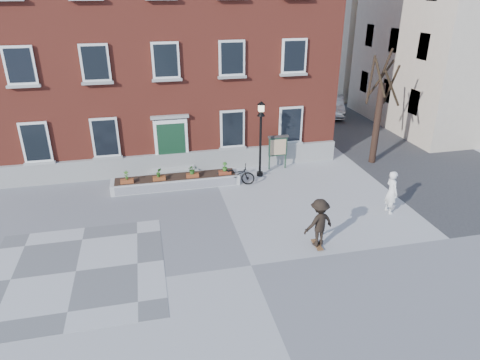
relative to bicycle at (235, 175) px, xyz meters
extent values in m
plane|color=#9C9C9F|center=(-0.88, -6.82, -0.51)|extent=(100.00, 100.00, 0.00)
cube|color=#5E5F61|center=(-6.88, -5.82, -0.51)|extent=(6.00, 6.00, 0.01)
imported|color=black|center=(0.00, 0.00, 0.00)|extent=(2.07, 1.21, 1.03)
imported|color=#B3B6B8|center=(9.91, 10.71, 0.21)|extent=(2.89, 4.64, 1.44)
imported|color=white|center=(5.94, -4.31, 0.44)|extent=(0.47, 0.71, 1.91)
cube|color=maroon|center=(-2.88, 7.18, 5.49)|extent=(18.00, 10.00, 12.00)
cube|color=#969591|center=(-2.88, 2.06, 0.04)|extent=(18.00, 0.24, 1.10)
cube|color=#979692|center=(-2.88, 1.93, -0.41)|extent=(2.60, 0.80, 0.20)
cube|color=#A7A6A2|center=(-2.88, 2.08, -0.21)|extent=(2.20, 0.50, 0.20)
cube|color=white|center=(-2.88, 2.10, 1.14)|extent=(1.70, 0.12, 2.50)
cube|color=#143720|center=(-2.88, 2.05, 1.04)|extent=(1.40, 0.06, 2.30)
cube|color=#9C9C97|center=(-2.88, 2.06, 2.54)|extent=(1.90, 0.25, 0.15)
cube|color=white|center=(-9.28, 2.08, 1.69)|extent=(1.30, 0.10, 2.00)
cube|color=black|center=(-9.28, 2.03, 1.69)|extent=(1.08, 0.04, 1.78)
cube|color=#AAABA5|center=(-9.28, 2.02, 0.63)|extent=(1.44, 0.20, 0.12)
cube|color=white|center=(-9.28, 2.08, 5.29)|extent=(1.30, 0.10, 1.70)
cube|color=black|center=(-9.28, 2.03, 5.29)|extent=(1.08, 0.04, 1.48)
cube|color=#ACABA6|center=(-9.28, 2.02, 4.38)|extent=(1.44, 0.20, 0.12)
cube|color=#989893|center=(-9.28, 2.02, 7.98)|extent=(1.44, 0.20, 0.12)
cube|color=silver|center=(-6.08, 2.08, 1.69)|extent=(1.30, 0.10, 2.00)
cube|color=black|center=(-6.08, 2.03, 1.69)|extent=(1.08, 0.04, 1.78)
cube|color=#9B9B96|center=(-6.08, 2.02, 0.63)|extent=(1.44, 0.20, 0.12)
cube|color=silver|center=(-6.08, 2.08, 5.29)|extent=(1.30, 0.10, 1.70)
cube|color=black|center=(-6.08, 2.03, 5.29)|extent=(1.08, 0.04, 1.48)
cube|color=gray|center=(-6.08, 2.02, 4.38)|extent=(1.44, 0.20, 0.12)
cube|color=white|center=(-2.88, 2.08, 5.29)|extent=(1.30, 0.10, 1.70)
cube|color=black|center=(-2.88, 2.03, 5.29)|extent=(1.08, 0.04, 1.48)
cube|color=#9D9C98|center=(-2.88, 2.02, 4.38)|extent=(1.44, 0.20, 0.12)
cube|color=silver|center=(0.32, 2.08, 1.69)|extent=(1.30, 0.10, 2.00)
cube|color=black|center=(0.32, 2.03, 1.69)|extent=(1.08, 0.04, 1.78)
cube|color=#9E9E99|center=(0.32, 2.02, 0.63)|extent=(1.44, 0.20, 0.12)
cube|color=white|center=(0.32, 2.08, 5.29)|extent=(1.30, 0.10, 1.70)
cube|color=black|center=(0.32, 2.03, 5.29)|extent=(1.08, 0.04, 1.48)
cube|color=gray|center=(0.32, 2.02, 4.38)|extent=(1.44, 0.20, 0.12)
cube|color=silver|center=(3.52, 2.08, 1.69)|extent=(1.30, 0.10, 2.00)
cube|color=black|center=(3.52, 2.03, 1.69)|extent=(1.08, 0.04, 1.78)
cube|color=#A1A19C|center=(3.52, 2.02, 0.63)|extent=(1.44, 0.20, 0.12)
cube|color=white|center=(3.52, 2.08, 5.29)|extent=(1.30, 0.10, 1.70)
cube|color=black|center=(3.52, 2.03, 5.29)|extent=(1.08, 0.04, 1.48)
cube|color=#9C9C97|center=(3.52, 2.02, 4.38)|extent=(1.44, 0.20, 0.12)
cube|color=silver|center=(-2.88, 0.38, -0.26)|extent=(6.20, 1.10, 0.50)
cube|color=silver|center=(-2.88, -0.18, -0.26)|extent=(5.80, 0.02, 0.40)
cube|color=black|center=(-2.88, 0.38, -0.01)|extent=(5.80, 0.90, 0.06)
cube|color=brown|center=(-5.18, 0.13, 0.09)|extent=(0.60, 0.25, 0.20)
imported|color=#3A6E21|center=(-5.18, 0.13, 0.41)|extent=(0.24, 0.24, 0.45)
cube|color=brown|center=(-3.68, 0.13, 0.09)|extent=(0.60, 0.25, 0.20)
imported|color=#2B5E1C|center=(-3.68, 0.13, 0.41)|extent=(0.25, 0.25, 0.45)
cube|color=brown|center=(-2.08, 0.13, 0.09)|extent=(0.60, 0.25, 0.20)
imported|color=#275C1B|center=(-2.08, 0.13, 0.41)|extent=(0.40, 0.40, 0.45)
cube|color=maroon|center=(-0.48, 0.13, 0.09)|extent=(0.60, 0.25, 0.20)
imported|color=#2F6A20|center=(-0.48, 0.13, 0.41)|extent=(0.25, 0.25, 0.45)
cylinder|color=#311E15|center=(8.12, 1.18, 1.69)|extent=(0.36, 0.36, 4.40)
cylinder|color=#302215|center=(8.63, 1.18, 3.77)|extent=(0.12, 1.12, 2.23)
cylinder|color=black|center=(8.29, 1.70, 4.04)|extent=(1.18, 0.49, 1.97)
cylinder|color=black|center=(7.63, 1.54, 4.03)|extent=(0.88, 1.14, 2.35)
cylinder|color=#2F2215|center=(7.82, 0.96, 4.21)|extent=(0.60, 0.77, 1.90)
cylinder|color=#302215|center=(8.33, 0.55, 3.73)|extent=(1.39, 0.55, 1.95)
cylinder|color=black|center=(8.28, 1.31, 4.86)|extent=(0.43, 0.48, 1.58)
cube|color=#3A3A3D|center=(11.12, 11.18, -0.51)|extent=(8.00, 36.00, 0.01)
cube|color=beige|center=(17.12, 7.18, 6.49)|extent=(10.00, 11.00, 14.00)
cube|color=beige|center=(17.12, 19.18, 5.99)|extent=(10.00, 11.00, 13.00)
cube|color=black|center=(12.16, 3.98, 1.99)|extent=(0.08, 1.00, 1.50)
cube|color=black|center=(12.16, 7.18, 1.99)|extent=(0.08, 1.00, 1.50)
cube|color=black|center=(12.16, 10.38, 1.99)|extent=(0.08, 1.00, 1.50)
cube|color=black|center=(12.16, 3.98, 5.29)|extent=(0.08, 1.00, 1.50)
cube|color=black|center=(12.16, 7.18, 5.29)|extent=(0.08, 1.00, 1.50)
cube|color=black|center=(12.16, 10.38, 5.29)|extent=(0.08, 1.00, 1.50)
cylinder|color=black|center=(1.48, 0.74, -0.41)|extent=(0.32, 0.32, 0.20)
cylinder|color=black|center=(1.48, 0.74, 1.09)|extent=(0.12, 0.12, 3.20)
cone|color=black|center=(1.48, 0.74, 2.84)|extent=(0.40, 0.40, 0.30)
cube|color=beige|center=(1.48, 0.74, 3.09)|extent=(0.24, 0.24, 0.34)
cone|color=black|center=(1.48, 0.74, 3.34)|extent=(0.40, 0.40, 0.16)
cylinder|color=#1A3424|center=(2.19, 1.43, 0.39)|extent=(0.08, 0.08, 1.80)
cylinder|color=#1B3724|center=(3.09, 1.43, 0.39)|extent=(0.08, 0.08, 1.80)
cube|color=#193225|center=(2.64, 1.43, 0.74)|extent=(1.00, 0.10, 1.00)
cube|color=beige|center=(2.64, 1.37, 0.74)|extent=(0.85, 0.02, 0.85)
cube|color=#3C3634|center=(2.64, 1.43, 1.31)|extent=(1.10, 0.16, 0.10)
cube|color=brown|center=(1.86, -6.16, -0.45)|extent=(0.22, 0.78, 0.03)
cylinder|color=black|center=(1.77, -6.44, -0.49)|extent=(0.03, 0.05, 0.05)
cylinder|color=black|center=(1.95, -6.44, -0.49)|extent=(0.03, 0.05, 0.05)
cylinder|color=black|center=(1.77, -5.88, -0.49)|extent=(0.03, 0.05, 0.05)
cylinder|color=black|center=(1.95, -5.88, -0.49)|extent=(0.03, 0.05, 0.05)
imported|color=black|center=(1.86, -6.16, 0.51)|extent=(1.37, 1.01, 1.89)
camera|label=1|loc=(-4.01, -18.92, 8.46)|focal=32.00mm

